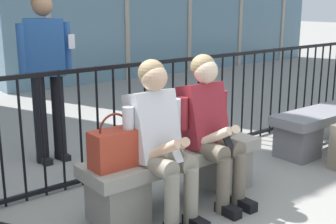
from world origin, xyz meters
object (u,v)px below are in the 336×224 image
object	(u,v)px
stone_bench	(176,171)
bystander_at_railing	(46,65)
seated_person_with_phone	(160,136)
stone_bench_far	(328,124)
handbag_on_bench	(115,148)
seated_person_companion	(210,124)

from	to	relation	value
stone_bench	bystander_at_railing	xyz separation A→B (m)	(-0.37, 1.58, 0.73)
seated_person_with_phone	bystander_at_railing	world-z (taller)	bystander_at_railing
seated_person_with_phone	stone_bench_far	distance (m)	2.55
handbag_on_bench	stone_bench_far	distance (m)	2.86
stone_bench	stone_bench_far	world-z (taller)	same
seated_person_with_phone	handbag_on_bench	world-z (taller)	seated_person_with_phone
seated_person_companion	bystander_at_railing	size ratio (longest dim) A/B	0.71
stone_bench	seated_person_companion	xyz separation A→B (m)	(0.26, -0.13, 0.38)
handbag_on_bench	bystander_at_railing	world-z (taller)	bystander_at_railing
stone_bench	seated_person_companion	bearing A→B (deg)	-26.53
stone_bench	seated_person_with_phone	xyz separation A→B (m)	(-0.26, -0.13, 0.38)
stone_bench	bystander_at_railing	size ratio (longest dim) A/B	0.94
handbag_on_bench	bystander_at_railing	distance (m)	1.66
stone_bench_far	handbag_on_bench	bearing A→B (deg)	-179.22
seated_person_with_phone	stone_bench_far	size ratio (longest dim) A/B	0.76
bystander_at_railing	seated_person_companion	bearing A→B (deg)	-69.76
stone_bench	seated_person_companion	size ratio (longest dim) A/B	1.32
stone_bench	seated_person_with_phone	distance (m)	0.48
seated_person_with_phone	bystander_at_railing	size ratio (longest dim) A/B	0.71
stone_bench	seated_person_companion	world-z (taller)	seated_person_companion
bystander_at_railing	stone_bench_far	distance (m)	3.15
seated_person_companion	handbag_on_bench	xyz separation A→B (m)	(-0.84, 0.12, -0.06)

